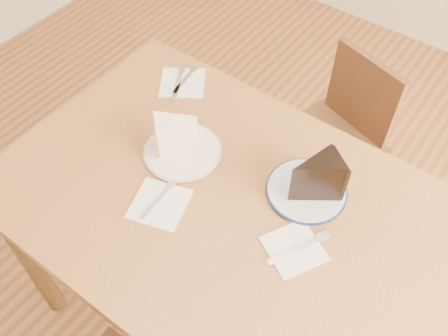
# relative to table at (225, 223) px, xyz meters

# --- Properties ---
(ground) EXTENTS (4.00, 4.00, 0.00)m
(ground) POSITION_rel_table_xyz_m (0.00, 0.00, -0.65)
(ground) COLOR #532D16
(ground) RESTS_ON ground
(table) EXTENTS (1.20, 0.80, 0.75)m
(table) POSITION_rel_table_xyz_m (0.00, 0.00, 0.00)
(table) COLOR #5B3518
(table) RESTS_ON ground
(chair_far) EXTENTS (0.44, 0.44, 0.72)m
(chair_far) POSITION_rel_table_xyz_m (0.01, 0.68, -0.25)
(chair_far) COLOR #341B0F
(chair_far) RESTS_ON ground
(plate_cream) EXTENTS (0.21, 0.21, 0.01)m
(plate_cream) POSITION_rel_table_xyz_m (-0.19, 0.06, 0.10)
(plate_cream) COLOR white
(plate_cream) RESTS_ON table
(plate_navy) EXTENTS (0.20, 0.20, 0.01)m
(plate_navy) POSITION_rel_table_xyz_m (0.15, 0.15, 0.10)
(plate_navy) COLOR silver
(plate_navy) RESTS_ON table
(carrot_cake) EXTENTS (0.14, 0.14, 0.09)m
(carrot_cake) POSITION_rel_table_xyz_m (-0.22, 0.07, 0.15)
(carrot_cake) COLOR white
(carrot_cake) RESTS_ON plate_cream
(chocolate_cake) EXTENTS (0.14, 0.15, 0.11)m
(chocolate_cake) POSITION_rel_table_xyz_m (0.16, 0.14, 0.17)
(chocolate_cake) COLOR black
(chocolate_cake) RESTS_ON plate_navy
(napkin_cream) EXTENTS (0.17, 0.17, 0.00)m
(napkin_cream) POSITION_rel_table_xyz_m (-0.13, -0.11, 0.10)
(napkin_cream) COLOR white
(napkin_cream) RESTS_ON table
(napkin_navy) EXTENTS (0.17, 0.17, 0.00)m
(napkin_navy) POSITION_rel_table_xyz_m (0.21, -0.01, 0.10)
(napkin_navy) COLOR white
(napkin_navy) RESTS_ON table
(napkin_spare) EXTENTS (0.19, 0.19, 0.00)m
(napkin_spare) POSITION_rel_table_xyz_m (-0.38, 0.28, 0.10)
(napkin_spare) COLOR white
(napkin_spare) RESTS_ON table
(fork_cream) EXTENTS (0.02, 0.14, 0.00)m
(fork_cream) POSITION_rel_table_xyz_m (-0.14, -0.10, 0.10)
(fork_cream) COLOR silver
(fork_cream) RESTS_ON napkin_cream
(knife_navy) EXTENTS (0.09, 0.16, 0.00)m
(knife_navy) POSITION_rel_table_xyz_m (0.22, -0.01, 0.10)
(knife_navy) COLOR silver
(knife_navy) RESTS_ON napkin_navy
(fork_spare) EXTENTS (0.04, 0.14, 0.00)m
(fork_spare) POSITION_rel_table_xyz_m (-0.38, 0.30, 0.10)
(fork_spare) COLOR silver
(fork_spare) RESTS_ON napkin_spare
(knife_spare) EXTENTS (0.09, 0.15, 0.00)m
(knife_spare) POSITION_rel_table_xyz_m (-0.38, 0.27, 0.10)
(knife_spare) COLOR white
(knife_spare) RESTS_ON napkin_spare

